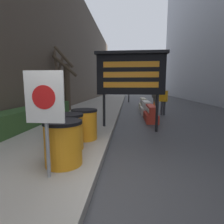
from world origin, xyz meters
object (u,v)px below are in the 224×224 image
jersey_barrier_white (146,108)px  pedestrian_worker (163,98)px  traffic_light_near_curb (129,77)px  barrel_drum_back (85,124)px  pedestrian_passerby (155,95)px  warning_sign (45,105)px  traffic_cone_near (154,108)px  jersey_barrier_red_striped (151,114)px  jersey_barrier_cream (143,105)px  barrel_drum_middle (68,131)px  barrel_drum_foreground (63,143)px  message_board (131,74)px

jersey_barrier_white → pedestrian_worker: 1.19m
traffic_light_near_curb → barrel_drum_back: bearing=-95.3°
pedestrian_passerby → pedestrian_worker: bearing=122.2°
warning_sign → traffic_cone_near: (2.83, 7.97, -0.97)m
barrel_drum_back → traffic_cone_near: (2.76, 5.81, -0.20)m
barrel_drum_back → pedestrian_passerby: (3.22, 8.43, 0.42)m
jersey_barrier_red_striped → jersey_barrier_cream: (0.00, 4.34, 0.03)m
jersey_barrier_cream → traffic_cone_near: bearing=-78.7°
barrel_drum_back → jersey_barrier_white: 6.40m
barrel_drum_middle → pedestrian_worker: 7.33m
jersey_barrier_white → jersey_barrier_cream: bearing=90.0°
warning_sign → pedestrian_worker: bearing=66.9°
barrel_drum_foreground → message_board: bearing=68.6°
barrel_drum_middle → warning_sign: warning_sign is taller
barrel_drum_foreground → warning_sign: size_ratio=0.49×
barrel_drum_middle → barrel_drum_back: bearing=77.4°
barrel_drum_back → message_board: size_ratio=0.30×
barrel_drum_foreground → jersey_barrier_red_striped: barrel_drum_foreground is taller
jersey_barrier_red_striped → pedestrian_worker: 2.23m
pedestrian_worker → jersey_barrier_red_striped: bearing=93.8°
warning_sign → barrel_drum_back: bearing=88.3°
barrel_drum_middle → jersey_barrier_white: (2.50, 6.79, -0.25)m
barrel_drum_foreground → traffic_cone_near: 7.96m
barrel_drum_middle → message_board: 3.26m
barrel_drum_foreground → message_board: message_board is taller
jersey_barrier_cream → traffic_light_near_curb: (-1.04, 5.71, 2.29)m
jersey_barrier_cream → pedestrian_worker: size_ratio=1.15×
message_board → jersey_barrier_cream: size_ratio=1.52×
barrel_drum_foreground → barrel_drum_middle: size_ratio=1.00×
traffic_cone_near → pedestrian_worker: pedestrian_worker is taller
barrel_drum_middle → jersey_barrier_cream: barrel_drum_middle is taller
barrel_drum_back → jersey_barrier_white: (2.31, 5.96, -0.25)m
jersey_barrier_cream → traffic_cone_near: size_ratio=2.37×
barrel_drum_back → message_board: 2.59m
barrel_drum_foreground → jersey_barrier_white: barrel_drum_foreground is taller
barrel_drum_back → traffic_light_near_curb: bearing=84.7°
message_board → traffic_light_near_curb: size_ratio=0.79×
barrel_drum_foreground → jersey_barrier_cream: size_ratio=0.45×
barrel_drum_foreground → traffic_light_near_curb: size_ratio=0.23×
barrel_drum_back → pedestrian_passerby: 9.03m
warning_sign → jersey_barrier_red_striped: (2.38, 5.87, -1.03)m
barrel_drum_foreground → traffic_cone_near: barrel_drum_foreground is taller
traffic_light_near_curb → jersey_barrier_red_striped: bearing=-84.1°
barrel_drum_middle → jersey_barrier_cream: 9.23m
warning_sign → traffic_cone_near: warning_sign is taller
pedestrian_worker → message_board: bearing=93.8°
jersey_barrier_red_striped → jersey_barrier_cream: 4.34m
warning_sign → traffic_light_near_curb: bearing=85.2°
barrel_drum_foreground → jersey_barrier_white: bearing=73.2°
barrel_drum_back → jersey_barrier_white: barrel_drum_back is taller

